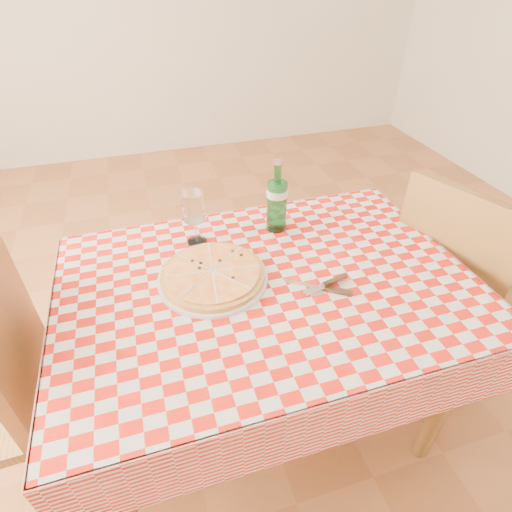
{
  "coord_description": "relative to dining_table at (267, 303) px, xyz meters",
  "views": [
    {
      "loc": [
        -0.32,
        -0.9,
        1.59
      ],
      "look_at": [
        -0.02,
        0.06,
        0.82
      ],
      "focal_mm": 28.0,
      "sensor_mm": 36.0,
      "label": 1
    }
  ],
  "objects": [
    {
      "name": "dining_table",
      "position": [
        0.0,
        0.0,
        0.0
      ],
      "size": [
        1.2,
        0.8,
        0.75
      ],
      "color": "brown",
      "rests_on": "ground"
    },
    {
      "name": "tablecloth",
      "position": [
        0.0,
        0.0,
        0.09
      ],
      "size": [
        1.3,
        0.9,
        0.01
      ],
      "primitive_type": "cube",
      "color": "#AA140A",
      "rests_on": "dining_table"
    },
    {
      "name": "chair_near",
      "position": [
        0.8,
        0.03,
        -0.11
      ],
      "size": [
        0.57,
        0.57,
        0.97
      ],
      "rotation": [
        0.0,
        0.0,
        0.38
      ],
      "color": "brown",
      "rests_on": "ground"
    },
    {
      "name": "pizza_plate",
      "position": [
        -0.16,
        0.06,
        0.12
      ],
      "size": [
        0.39,
        0.39,
        0.05
      ],
      "primitive_type": null,
      "rotation": [
        0.0,
        0.0,
        -0.12
      ],
      "color": "#BD883F",
      "rests_on": "tablecloth"
    },
    {
      "name": "water_bottle",
      "position": [
        0.13,
        0.28,
        0.24
      ],
      "size": [
        0.08,
        0.08,
        0.27
      ],
      "primitive_type": null,
      "rotation": [
        0.0,
        0.0,
        0.08
      ],
      "color": "#1B6D2B",
      "rests_on": "tablecloth"
    },
    {
      "name": "wine_glass",
      "position": [
        -0.17,
        0.28,
        0.2
      ],
      "size": [
        0.1,
        0.1,
        0.2
      ],
      "primitive_type": null,
      "rotation": [
        0.0,
        0.0,
        -0.26
      ],
      "color": "silver",
      "rests_on": "tablecloth"
    },
    {
      "name": "cutlery",
      "position": [
        0.15,
        -0.09,
        0.11
      ],
      "size": [
        0.25,
        0.22,
        0.02
      ],
      "primitive_type": null,
      "rotation": [
        0.0,
        0.0,
        -0.13
      ],
      "color": "silver",
      "rests_on": "tablecloth"
    }
  ]
}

